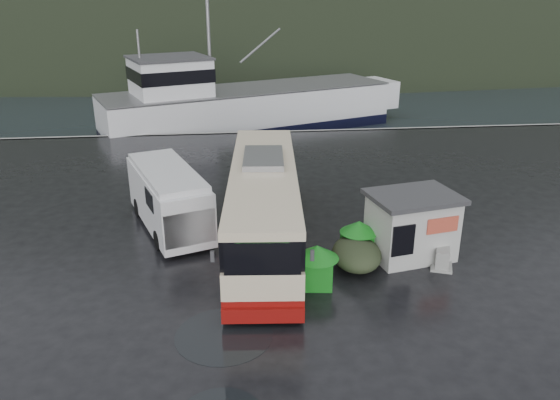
{
  "coord_description": "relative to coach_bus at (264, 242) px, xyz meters",
  "views": [
    {
      "loc": [
        -1.01,
        -18.94,
        9.99
      ],
      "look_at": [
        1.22,
        2.02,
        1.7
      ],
      "focal_mm": 35.0,
      "sensor_mm": 36.0,
      "label": 1
    }
  ],
  "objects": [
    {
      "name": "ground",
      "position": [
        -0.51,
        -1.61,
        0.0
      ],
      "size": [
        160.0,
        160.0,
        0.0
      ],
      "primitive_type": "plane",
      "color": "black",
      "rests_on": "ground"
    },
    {
      "name": "harbor_water",
      "position": [
        -0.51,
        108.39,
        0.0
      ],
      "size": [
        300.0,
        180.0,
        0.02
      ],
      "primitive_type": "cube",
      "color": "black",
      "rests_on": "ground"
    },
    {
      "name": "quay_edge",
      "position": [
        -0.51,
        18.39,
        0.0
      ],
      "size": [
        160.0,
        0.6,
        1.5
      ],
      "primitive_type": "cube",
      "color": "#999993",
      "rests_on": "ground"
    },
    {
      "name": "headland",
      "position": [
        9.49,
        248.39,
        0.0
      ],
      "size": [
        780.0,
        540.0,
        570.0
      ],
      "primitive_type": "ellipsoid",
      "color": "black",
      "rests_on": "ground"
    },
    {
      "name": "coach_bus",
      "position": [
        0.0,
        0.0,
        0.0
      ],
      "size": [
        4.11,
        12.61,
        3.51
      ],
      "primitive_type": null,
      "rotation": [
        0.0,
        0.0,
        -0.08
      ],
      "color": "beige",
      "rests_on": "ground"
    },
    {
      "name": "white_van",
      "position": [
        -4.01,
        1.94,
        0.0
      ],
      "size": [
        4.33,
        6.96,
        2.76
      ],
      "primitive_type": null,
      "rotation": [
        0.0,
        0.0,
        0.34
      ],
      "color": "white",
      "rests_on": "ground"
    },
    {
      "name": "waste_bin_left",
      "position": [
        1.57,
        -3.71,
        0.0
      ],
      "size": [
        1.26,
        1.26,
        1.58
      ],
      "primitive_type": null,
      "rotation": [
        0.0,
        0.0,
        -0.13
      ],
      "color": "#16801C",
      "rests_on": "ground"
    },
    {
      "name": "waste_bin_right",
      "position": [
        3.59,
        -1.65,
        0.0
      ],
      "size": [
        1.39,
        1.39,
        1.5
      ],
      "primitive_type": null,
      "rotation": [
        0.0,
        0.0,
        0.36
      ],
      "color": "#16801C",
      "rests_on": "ground"
    },
    {
      "name": "dome_tent",
      "position": [
        3.34,
        -2.45,
        0.0
      ],
      "size": [
        2.16,
        2.81,
        1.03
      ],
      "primitive_type": null,
      "rotation": [
        0.0,
        0.0,
        -0.12
      ],
      "color": "#303A23",
      "rests_on": "ground"
    },
    {
      "name": "ticket_kiosk",
      "position": [
        5.63,
        -1.8,
        0.0
      ],
      "size": [
        3.76,
        3.13,
        2.59
      ],
      "primitive_type": null,
      "rotation": [
        0.0,
        0.0,
        0.21
      ],
      "color": "beige",
      "rests_on": "ground"
    },
    {
      "name": "jersey_barrier_a",
      "position": [
        5.67,
        -1.99,
        0.0
      ],
      "size": [
        0.98,
        1.58,
        0.74
      ],
      "primitive_type": null,
      "rotation": [
        0.0,
        0.0,
        0.17
      ],
      "color": "#999993",
      "rests_on": "ground"
    },
    {
      "name": "jersey_barrier_b",
      "position": [
        6.64,
        -2.64,
        0.0
      ],
      "size": [
        1.29,
        1.75,
        0.78
      ],
      "primitive_type": null,
      "rotation": [
        0.0,
        0.0,
        -0.36
      ],
      "color": "#999993",
      "rests_on": "ground"
    },
    {
      "name": "fishing_trawler",
      "position": [
        0.69,
        24.83,
        0.0
      ],
      "size": [
        28.82,
        15.94,
        11.39
      ],
      "primitive_type": null,
      "rotation": [
        0.0,
        0.0,
        0.36
      ],
      "color": "white",
      "rests_on": "ground"
    },
    {
      "name": "puddles",
      "position": [
        -1.79,
        -7.64,
        0.01
      ],
      "size": [
        3.02,
        6.09,
        0.01
      ],
      "color": "black",
      "rests_on": "ground"
    }
  ]
}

